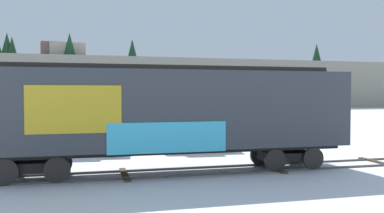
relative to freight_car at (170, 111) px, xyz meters
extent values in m
plane|color=silver|center=(-1.45, 0.00, -2.45)|extent=(260.00, 260.00, 0.00)
cube|color=#4C4742|center=(-0.01, -0.72, -2.41)|extent=(59.99, 1.31, 0.08)
cube|color=#4C4742|center=(0.02, 0.72, -2.41)|extent=(59.99, 1.31, 0.08)
cube|color=#423323|center=(4.35, -0.08, -2.41)|extent=(0.29, 2.50, 0.07)
cube|color=#423323|center=(-1.75, 0.04, -2.41)|extent=(0.29, 2.50, 0.07)
cube|color=#423323|center=(9.59, -0.19, -2.41)|extent=(0.29, 2.50, 0.07)
cube|color=#33383D|center=(0.00, 0.00, 0.08)|extent=(14.32, 3.06, 2.96)
cube|color=#2D2823|center=(0.00, 0.00, 1.68)|extent=(13.56, 0.67, 0.24)
cube|color=#B2931E|center=(-3.56, -1.33, 0.16)|extent=(3.14, 0.09, 1.63)
cube|color=#33A5CC|center=(-0.35, -1.40, -0.88)|extent=(4.31, 0.12, 1.10)
cube|color=black|center=(0.00, 0.00, -1.50)|extent=(14.01, 1.81, 0.20)
cube|color=black|center=(-5.00, 0.10, -1.94)|extent=(2.12, 1.29, 0.36)
cylinder|color=black|center=(-5.86, -0.60, -1.99)|extent=(0.92, 0.14, 0.92)
cylinder|color=black|center=(-5.84, 0.84, -1.99)|extent=(0.92, 0.14, 0.92)
cylinder|color=black|center=(-4.16, -0.63, -1.99)|extent=(0.92, 0.14, 0.92)
cylinder|color=black|center=(-4.14, 0.81, -1.99)|extent=(0.92, 0.14, 0.92)
cube|color=black|center=(5.01, -0.10, -1.94)|extent=(2.12, 1.29, 0.36)
cylinder|color=black|center=(4.15, -0.80, -1.99)|extent=(0.92, 0.14, 0.92)
cylinder|color=black|center=(4.17, 0.64, -1.99)|extent=(0.92, 0.14, 0.92)
cylinder|color=black|center=(5.84, -0.83, -1.99)|extent=(0.92, 0.14, 0.92)
cylinder|color=black|center=(5.87, 0.61, -1.99)|extent=(0.92, 0.14, 0.92)
cube|color=gray|center=(-1.45, 78.53, 2.65)|extent=(148.06, 35.17, 10.19)
cube|color=brown|center=(-7.94, 67.98, 9.20)|extent=(5.89, 4.44, 2.91)
cube|color=#9E9384|center=(-5.82, 67.98, 9.15)|extent=(7.07, 4.89, 2.81)
cone|color=#193D23|center=(50.14, 68.31, 10.07)|extent=(2.33, 2.33, 4.66)
cone|color=#193D23|center=(-16.10, 69.88, 9.78)|extent=(2.04, 2.04, 4.08)
cone|color=#193D23|center=(6.91, 67.32, 9.76)|extent=(2.01, 2.01, 4.03)
cone|color=#193D23|center=(-17.11, 70.55, 10.19)|extent=(2.45, 2.45, 4.90)
cone|color=#193D23|center=(-5.27, 65.80, 10.05)|extent=(2.31, 2.31, 4.62)
cube|color=#B7BABF|center=(-3.22, 5.83, -1.79)|extent=(4.51, 2.35, 0.68)
cube|color=#2D333D|center=(-3.54, 5.87, -1.11)|extent=(2.13, 1.89, 0.67)
cylinder|color=black|center=(-1.66, 6.53, -2.13)|extent=(0.66, 0.29, 0.64)
cylinder|color=black|center=(-1.87, 4.78, -2.13)|extent=(0.66, 0.29, 0.64)
cylinder|color=black|center=(-4.58, 6.88, -2.13)|extent=(0.66, 0.29, 0.64)
cylinder|color=black|center=(-4.79, 5.13, -2.13)|extent=(0.66, 0.29, 0.64)
cube|color=#9E8966|center=(2.79, 5.80, -1.74)|extent=(4.19, 2.15, 0.77)
cube|color=#2D333D|center=(2.55, 5.82, -1.00)|extent=(2.04, 1.79, 0.71)
cylinder|color=black|center=(4.23, 6.54, -2.13)|extent=(0.66, 0.27, 0.64)
cylinder|color=black|center=(4.09, 4.83, -2.13)|extent=(0.66, 0.27, 0.64)
cylinder|color=black|center=(1.49, 6.78, -2.13)|extent=(0.66, 0.27, 0.64)
cylinder|color=black|center=(1.34, 5.06, -2.13)|extent=(0.66, 0.27, 0.64)
camera|label=1|loc=(-3.36, -15.42, 0.69)|focal=37.80mm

